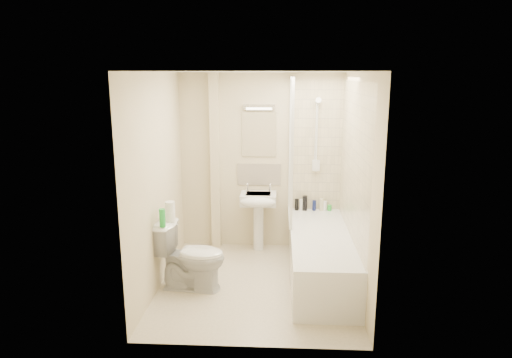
{
  "coord_description": "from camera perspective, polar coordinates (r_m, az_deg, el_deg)",
  "views": [
    {
      "loc": [
        0.26,
        -4.87,
        2.38
      ],
      "look_at": [
        -0.01,
        0.2,
        1.2
      ],
      "focal_mm": 32.0,
      "sensor_mm": 36.0,
      "label": 1
    }
  ],
  "objects": [
    {
      "name": "pipe_boxing",
      "position": [
        6.24,
        -5.13,
        2.07
      ],
      "size": [
        0.12,
        0.12,
        2.4
      ],
      "primitive_type": "cube",
      "color": "beige",
      "rests_on": "ground"
    },
    {
      "name": "wall_back",
      "position": [
        6.24,
        0.6,
        2.13
      ],
      "size": [
        2.2,
        0.02,
        2.4
      ],
      "primitive_type": "cube",
      "color": "beige",
      "rests_on": "ground"
    },
    {
      "name": "floor",
      "position": [
        5.43,
        -0.01,
        -12.98
      ],
      "size": [
        2.5,
        2.5,
        0.0
      ],
      "primitive_type": "plane",
      "color": "beige",
      "rests_on": "ground"
    },
    {
      "name": "tile_back",
      "position": [
        6.2,
        7.56,
        4.06
      ],
      "size": [
        0.7,
        0.01,
        1.75
      ],
      "primitive_type": "cube",
      "color": "beige",
      "rests_on": "wall_back"
    },
    {
      "name": "strip_light",
      "position": [
        6.11,
        0.39,
        8.99
      ],
      "size": [
        0.42,
        0.07,
        0.07
      ],
      "primitive_type": "cube",
      "color": "silver",
      "rests_on": "wall_back"
    },
    {
      "name": "bottle_black_a",
      "position": [
        6.28,
        5.11,
        -3.2
      ],
      "size": [
        0.05,
        0.05,
        0.16
      ],
      "primitive_type": "cylinder",
      "color": "black",
      "rests_on": "bathtub"
    },
    {
      "name": "tile_right",
      "position": [
        5.23,
        12.12,
        2.21
      ],
      "size": [
        0.01,
        2.1,
        1.75
      ],
      "primitive_type": "cube",
      "color": "beige",
      "rests_on": "wall_right"
    },
    {
      "name": "bottle_white_b",
      "position": [
        6.31,
        8.6,
        -3.34
      ],
      "size": [
        0.06,
        0.06,
        0.13
      ],
      "primitive_type": "cylinder",
      "color": "white",
      "rests_on": "bathtub"
    },
    {
      "name": "green_bottle",
      "position": [
        5.01,
        -11.63,
        -4.79
      ],
      "size": [
        0.07,
        0.07,
        0.2
      ],
      "primitive_type": "cylinder",
      "color": "green",
      "rests_on": "toilet"
    },
    {
      "name": "bottle_blue",
      "position": [
        6.3,
        7.28,
        -3.3
      ],
      "size": [
        0.05,
        0.05,
        0.14
      ],
      "primitive_type": "cylinder",
      "color": "navy",
      "rests_on": "bathtub"
    },
    {
      "name": "bottle_white_a",
      "position": [
        6.29,
        5.67,
        -3.22
      ],
      "size": [
        0.05,
        0.05,
        0.15
      ],
      "primitive_type": "cylinder",
      "color": "white",
      "rests_on": "bathtub"
    },
    {
      "name": "wall_right",
      "position": [
        5.08,
        12.48,
        -0.71
      ],
      "size": [
        0.02,
        2.5,
        2.4
      ],
      "primitive_type": "cube",
      "color": "beige",
      "rests_on": "ground"
    },
    {
      "name": "bottle_green",
      "position": [
        6.33,
        9.18,
        -3.57
      ],
      "size": [
        0.06,
        0.06,
        0.08
      ],
      "primitive_type": "cylinder",
      "color": "green",
      "rests_on": "bathtub"
    },
    {
      "name": "wall_left",
      "position": [
        5.19,
        -12.22,
        -0.4
      ],
      "size": [
        0.02,
        2.5,
        2.4
      ],
      "primitive_type": "cube",
      "color": "beige",
      "rests_on": "ground"
    },
    {
      "name": "ceiling",
      "position": [
        4.88,
        -0.01,
        13.27
      ],
      "size": [
        2.2,
        2.5,
        0.02
      ],
      "primitive_type": "cube",
      "color": "white",
      "rests_on": "wall_back"
    },
    {
      "name": "mirror",
      "position": [
        6.17,
        0.39,
        5.58
      ],
      "size": [
        0.46,
        0.01,
        0.6
      ],
      "primitive_type": "cube",
      "color": "white",
      "rests_on": "wall_back"
    },
    {
      "name": "shower_fixture",
      "position": [
        6.14,
        7.61,
        5.11
      ],
      "size": [
        0.1,
        0.16,
        0.99
      ],
      "color": "white",
      "rests_on": "wall_back"
    },
    {
      "name": "splashback",
      "position": [
        6.26,
        0.39,
        0.59
      ],
      "size": [
        0.6,
        0.02,
        0.3
      ],
      "primitive_type": "cube",
      "color": "beige",
      "rests_on": "wall_back"
    },
    {
      "name": "bottle_black_b",
      "position": [
        6.28,
        6.12,
        -3.02
      ],
      "size": [
        0.07,
        0.07,
        0.2
      ],
      "primitive_type": "cylinder",
      "color": "black",
      "rests_on": "bathtub"
    },
    {
      "name": "bottle_cream",
      "position": [
        6.31,
        8.2,
        -3.19
      ],
      "size": [
        0.06,
        0.06,
        0.17
      ],
      "primitive_type": "cylinder",
      "color": "beige",
      "rests_on": "bathtub"
    },
    {
      "name": "toilet_roll_upper",
      "position": [
        5.16,
        -10.71,
        -3.41
      ],
      "size": [
        0.11,
        0.11,
        0.11
      ],
      "primitive_type": "cylinder",
      "color": "white",
      "rests_on": "toilet_roll_lower"
    },
    {
      "name": "shower_screen",
      "position": [
        5.75,
        4.41,
        3.68
      ],
      "size": [
        0.04,
        0.92,
        1.8
      ],
      "color": "white",
      "rests_on": "bathtub"
    },
    {
      "name": "bathtub",
      "position": [
        5.51,
        8.03,
        -9.42
      ],
      "size": [
        0.7,
        2.1,
        0.55
      ],
      "color": "white",
      "rests_on": "ground"
    },
    {
      "name": "pedestal_sink",
      "position": [
        6.14,
        0.28,
        -3.36
      ],
      "size": [
        0.48,
        0.45,
        0.92
      ],
      "color": "white",
      "rests_on": "ground"
    },
    {
      "name": "toilet_roll_lower",
      "position": [
        5.19,
        -10.67,
        -4.61
      ],
      "size": [
        0.11,
        0.11,
        0.11
      ],
      "primitive_type": "cylinder",
      "color": "white",
      "rests_on": "toilet"
    },
    {
      "name": "toilet",
      "position": [
        5.24,
        -8.08,
        -9.48
      ],
      "size": [
        0.6,
        0.85,
        0.77
      ],
      "primitive_type": "imported",
      "rotation": [
        0.0,
        0.0,
        1.46
      ],
      "color": "white",
      "rests_on": "ground"
    }
  ]
}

